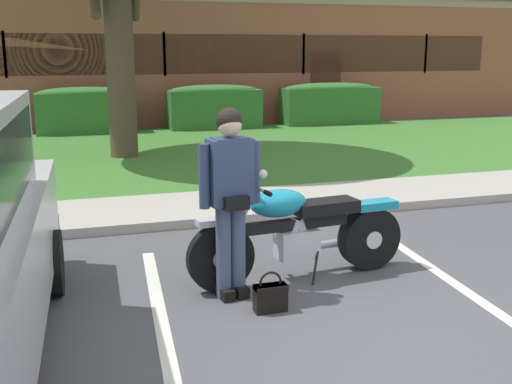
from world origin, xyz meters
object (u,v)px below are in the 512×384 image
Objects in this scene: brick_building at (139,55)px; hedge_center_right at (330,103)px; rider_person at (230,190)px; motorcycle at (307,230)px; handbag at (270,295)px; hedge_left at (84,110)px; hedge_center_left at (214,106)px.

hedge_center_right is at bearing -55.64° from brick_building.
hedge_center_right is (6.10, 11.63, -0.34)m from rider_person.
handbag is at bearing -131.63° from motorcycle.
handbag is 0.15× the size of hedge_left.
rider_person is at bearing -94.57° from brick_building.
hedge_center_right is (6.90, 0.00, -0.00)m from hedge_left.
hedge_left reaches higher than handbag.
handbag is 0.01× the size of brick_building.
motorcycle is at bearing 48.37° from handbag.
hedge_left is 6.90m from hedge_center_right.
brick_building is (-4.63, 6.77, 1.31)m from hedge_center_right.
hedge_center_left is at bearing -80.12° from brick_building.
motorcycle is at bearing -114.85° from hedge_center_right.
motorcycle is 0.96m from handbag.
handbag is 0.13× the size of hedge_center_right.
hedge_left is 0.96× the size of hedge_center_left.
hedge_center_right is (5.27, 11.39, 0.17)m from motorcycle.
hedge_center_left is at bearing -180.00° from hedge_center_right.
brick_building reaches higher than handbag.
hedge_center_left is at bearing 78.66° from handbag.
hedge_center_left is 7.00m from brick_building.
rider_person is at bearing -163.61° from motorcycle.
handbag is (-0.60, -0.67, -0.34)m from motorcycle.
hedge_center_right is at bearing 62.32° from rider_person.
brick_building reaches higher than hedge_center_left.
motorcycle is 0.79× the size of hedge_center_right.
rider_person is 0.98m from handbag.
brick_building reaches higher than motorcycle.
handbag is at bearing -61.50° from rider_person.
motorcycle is at bearing -99.09° from hedge_center_left.
brick_building is at bearing 71.45° from hedge_left.
hedge_center_right is at bearing 65.15° from motorcycle.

